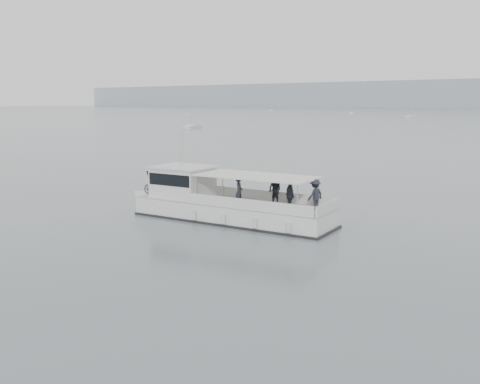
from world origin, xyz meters
The scene contains 2 objects.
ground centered at (0.00, 0.00, 0.00)m, with size 1400.00×1400.00×0.00m, color slate.
tour_boat centered at (-5.83, -3.10, 0.86)m, with size 12.55×4.23×5.22m.
Camera 1 is at (12.56, -24.66, 6.24)m, focal length 40.00 mm.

